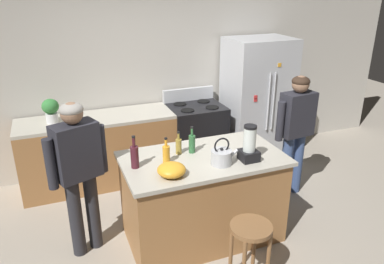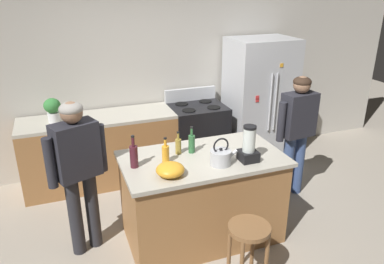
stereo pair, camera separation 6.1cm
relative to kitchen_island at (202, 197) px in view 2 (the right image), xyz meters
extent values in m
plane|color=#9E9384|center=(0.00, 0.00, -0.47)|extent=(14.00, 14.00, 0.00)
cube|color=#BCB7AD|center=(0.00, 1.95, 0.88)|extent=(8.00, 0.10, 2.70)
cube|color=#9E6B3D|center=(0.00, 0.00, -0.02)|extent=(1.54, 0.84, 0.89)
cube|color=#B2AD9E|center=(0.00, 0.00, 0.44)|extent=(1.60, 0.90, 0.04)
cube|color=#9E6B3D|center=(-0.80, 1.55, -0.02)|extent=(2.00, 0.64, 0.89)
cube|color=#B2AD9E|center=(-0.80, 1.55, 0.44)|extent=(2.00, 0.64, 0.04)
cube|color=#B7BABF|center=(1.49, 1.50, 0.44)|extent=(0.90, 0.70, 1.81)
cylinder|color=#B7BABF|center=(1.45, 1.13, 0.53)|extent=(0.02, 0.02, 0.81)
cylinder|color=#B7BABF|center=(1.53, 1.13, 0.53)|extent=(0.02, 0.02, 0.81)
cube|color=red|center=(1.25, 1.15, 0.62)|extent=(0.05, 0.01, 0.05)
cube|color=orange|center=(1.59, 1.15, 1.03)|extent=(0.05, 0.01, 0.05)
cube|color=orange|center=(1.86, 1.15, 0.56)|extent=(0.05, 0.01, 0.05)
cube|color=red|center=(1.26, 1.15, 0.58)|extent=(0.05, 0.01, 0.05)
cube|color=black|center=(0.53, 1.52, 0.00)|extent=(0.76, 0.64, 0.93)
cube|color=black|center=(0.53, 1.20, -0.05)|extent=(0.60, 0.01, 0.24)
cube|color=#B7BABF|center=(0.53, 1.81, 0.55)|extent=(0.76, 0.06, 0.18)
cylinder|color=black|center=(0.35, 1.37, 0.47)|extent=(0.18, 0.18, 0.01)
cylinder|color=black|center=(0.71, 1.37, 0.47)|extent=(0.18, 0.18, 0.01)
cylinder|color=black|center=(0.35, 1.67, 0.47)|extent=(0.18, 0.18, 0.01)
cylinder|color=black|center=(0.71, 1.67, 0.47)|extent=(0.18, 0.18, 0.01)
cylinder|color=#26262B|center=(-1.25, 0.18, -0.05)|extent=(0.17, 0.17, 0.83)
cylinder|color=#26262B|center=(-1.08, 0.25, -0.05)|extent=(0.17, 0.17, 0.83)
cube|color=#26262D|center=(-1.17, 0.22, 0.63)|extent=(0.45, 0.34, 0.53)
cylinder|color=#26262D|center=(-1.40, 0.13, 0.58)|extent=(0.12, 0.12, 0.48)
cylinder|color=#26262D|center=(-0.93, 0.30, 0.58)|extent=(0.12, 0.12, 0.48)
sphere|color=#8C664C|center=(-1.17, 0.22, 0.99)|extent=(0.26, 0.26, 0.20)
ellipsoid|color=gray|center=(-1.17, 0.22, 1.03)|extent=(0.27, 0.27, 0.12)
cylinder|color=#384C7A|center=(1.47, 0.41, -0.07)|extent=(0.14, 0.14, 0.80)
cylinder|color=#384C7A|center=(1.29, 0.39, -0.07)|extent=(0.14, 0.14, 0.80)
cube|color=#26262D|center=(1.38, 0.40, 0.60)|extent=(0.42, 0.26, 0.53)
cylinder|color=#26262D|center=(1.63, 0.42, 0.55)|extent=(0.10, 0.10, 0.48)
cylinder|color=#26262D|center=(1.13, 0.38, 0.55)|extent=(0.10, 0.10, 0.48)
sphere|color=#8C664C|center=(1.38, 0.40, 0.97)|extent=(0.22, 0.22, 0.20)
ellipsoid|color=#332319|center=(1.38, 0.40, 1.00)|extent=(0.23, 0.23, 0.12)
cylinder|color=brown|center=(0.09, -0.82, 0.16)|extent=(0.36, 0.36, 0.04)
cylinder|color=brown|center=(-0.02, -0.70, -0.16)|extent=(0.04, 0.04, 0.60)
cylinder|color=brown|center=(0.21, -0.70, -0.16)|extent=(0.04, 0.04, 0.60)
cylinder|color=silver|center=(-1.34, 1.55, 0.52)|extent=(0.14, 0.14, 0.12)
ellipsoid|color=#337A38|center=(-1.34, 1.55, 0.67)|extent=(0.20, 0.20, 0.18)
cube|color=black|center=(0.38, -0.23, 0.51)|extent=(0.17, 0.17, 0.10)
cylinder|color=silver|center=(0.38, -0.23, 0.68)|extent=(0.12, 0.12, 0.23)
cylinder|color=black|center=(0.38, -0.23, 0.81)|extent=(0.12, 0.12, 0.02)
cylinder|color=orange|center=(-0.37, 0.01, 0.55)|extent=(0.07, 0.07, 0.17)
cylinder|color=orange|center=(-0.37, 0.01, 0.67)|extent=(0.03, 0.03, 0.07)
cylinder|color=black|center=(-0.37, 0.01, 0.71)|extent=(0.03, 0.03, 0.02)
cylinder|color=#471923|center=(-0.67, 0.02, 0.57)|extent=(0.08, 0.08, 0.21)
cylinder|color=#471923|center=(-0.67, 0.02, 0.72)|extent=(0.03, 0.03, 0.09)
cylinder|color=black|center=(-0.67, 0.02, 0.77)|extent=(0.03, 0.03, 0.02)
cylinder|color=olive|center=(-0.20, 0.16, 0.54)|extent=(0.06, 0.06, 0.15)
cylinder|color=olive|center=(-0.20, 0.16, 0.65)|extent=(0.02, 0.02, 0.07)
cylinder|color=black|center=(-0.20, 0.16, 0.69)|extent=(0.03, 0.03, 0.02)
cylinder|color=#2D6638|center=(-0.06, 0.14, 0.55)|extent=(0.07, 0.07, 0.18)
cylinder|color=#2D6638|center=(-0.06, 0.14, 0.68)|extent=(0.03, 0.03, 0.08)
cylinder|color=black|center=(-0.06, 0.14, 0.73)|extent=(0.03, 0.03, 0.02)
ellipsoid|color=orange|center=(-0.41, -0.25, 0.52)|extent=(0.26, 0.26, 0.12)
cylinder|color=#B7BABF|center=(0.10, -0.21, 0.53)|extent=(0.20, 0.20, 0.14)
sphere|color=black|center=(0.10, -0.21, 0.62)|extent=(0.03, 0.03, 0.03)
cylinder|color=#B7BABF|center=(0.23, -0.21, 0.55)|extent=(0.09, 0.03, 0.08)
torus|color=black|center=(0.10, -0.21, 0.65)|extent=(0.16, 0.02, 0.16)
camera|label=1|loc=(-1.31, -3.05, 2.07)|focal=35.05mm
camera|label=2|loc=(-1.26, -3.08, 2.07)|focal=35.05mm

